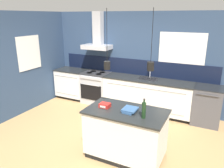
{
  "coord_description": "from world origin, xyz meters",
  "views": [
    {
      "loc": [
        2.1,
        -3.59,
        2.48
      ],
      "look_at": [
        0.07,
        0.5,
        1.05
      ],
      "focal_mm": 35.0,
      "sensor_mm": 36.0,
      "label": 1
    }
  ],
  "objects_px": {
    "book_stack": "(130,110)",
    "red_supply_box": "(105,105)",
    "bottle_on_island": "(144,110)",
    "oven_range": "(96,87)",
    "dishwasher": "(207,105)"
  },
  "relations": [
    {
      "from": "book_stack",
      "to": "bottle_on_island",
      "type": "bearing_deg",
      "value": -23.06
    },
    {
      "from": "oven_range",
      "to": "book_stack",
      "type": "relative_size",
      "value": 3.27
    },
    {
      "from": "book_stack",
      "to": "dishwasher",
      "type": "bearing_deg",
      "value": 61.18
    },
    {
      "from": "oven_range",
      "to": "dishwasher",
      "type": "height_order",
      "value": "same"
    },
    {
      "from": "bottle_on_island",
      "to": "dishwasher",
      "type": "bearing_deg",
      "value": 68.7
    },
    {
      "from": "bottle_on_island",
      "to": "book_stack",
      "type": "xyz_separation_m",
      "value": [
        -0.29,
        0.12,
        -0.11
      ]
    },
    {
      "from": "oven_range",
      "to": "red_supply_box",
      "type": "bearing_deg",
      "value": -55.93
    },
    {
      "from": "book_stack",
      "to": "red_supply_box",
      "type": "bearing_deg",
      "value": -177.66
    },
    {
      "from": "oven_range",
      "to": "book_stack",
      "type": "bearing_deg",
      "value": -47.61
    },
    {
      "from": "oven_range",
      "to": "red_supply_box",
      "type": "relative_size",
      "value": 4.95
    },
    {
      "from": "oven_range",
      "to": "red_supply_box",
      "type": "distance_m",
      "value": 2.57
    },
    {
      "from": "dishwasher",
      "to": "book_stack",
      "type": "height_order",
      "value": "book_stack"
    },
    {
      "from": "dishwasher",
      "to": "bottle_on_island",
      "type": "relative_size",
      "value": 2.78
    },
    {
      "from": "bottle_on_island",
      "to": "book_stack",
      "type": "height_order",
      "value": "bottle_on_island"
    },
    {
      "from": "bottle_on_island",
      "to": "book_stack",
      "type": "relative_size",
      "value": 1.17
    }
  ]
}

